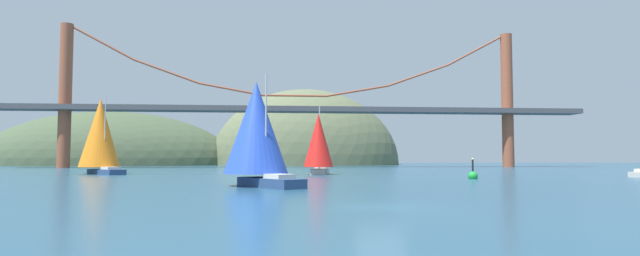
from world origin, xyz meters
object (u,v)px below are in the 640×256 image
at_px(sailboat_blue_spinnaker, 257,130).
at_px(channel_buoy, 473,176).
at_px(sailboat_red_spinnaker, 319,143).
at_px(sailboat_orange_sail, 100,134).

height_order(sailboat_blue_spinnaker, channel_buoy, sailboat_blue_spinnaker).
xyz_separation_m(sailboat_red_spinnaker, channel_buoy, (16.34, -15.15, -4.10)).
relative_size(sailboat_blue_spinnaker, sailboat_orange_sail, 0.84).
distance_m(sailboat_blue_spinnaker, sailboat_orange_sail, 40.80).
distance_m(sailboat_red_spinnaker, sailboat_orange_sail, 32.36).
xyz_separation_m(sailboat_red_spinnaker, sailboat_orange_sail, (-31.80, 5.84, 1.37)).
relative_size(sailboat_red_spinnaker, sailboat_orange_sail, 0.86).
bearing_deg(sailboat_orange_sail, sailboat_red_spinnaker, -10.40).
bearing_deg(sailboat_blue_spinnaker, sailboat_red_spinnaker, 73.90).
bearing_deg(channel_buoy, sailboat_red_spinnaker, 137.17).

